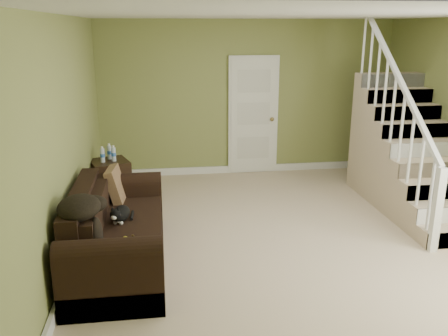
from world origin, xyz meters
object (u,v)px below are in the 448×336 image
object	(u,v)px
cat	(121,214)
banana	(128,241)
sofa	(115,236)
side_table	(111,180)

from	to	relation	value
cat	banana	world-z (taller)	cat
cat	banana	bearing A→B (deg)	-63.69
sofa	banana	bearing A→B (deg)	-70.35
sofa	banana	world-z (taller)	sofa
side_table	banana	bearing A→B (deg)	-80.86
banana	cat	bearing A→B (deg)	74.95
sofa	side_table	xyz separation A→B (m)	(-0.23, 2.01, -0.01)
sofa	banana	xyz separation A→B (m)	(0.18, -0.49, 0.17)
cat	sofa	bearing A→B (deg)	-123.05
side_table	sofa	bearing A→B (deg)	-83.56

